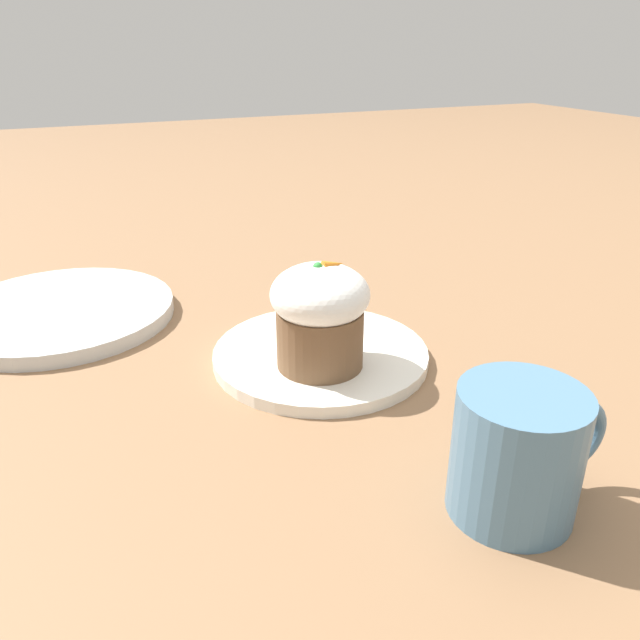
# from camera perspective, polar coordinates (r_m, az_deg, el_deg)

# --- Properties ---
(ground_plane) EXTENTS (4.00, 4.00, 0.00)m
(ground_plane) POSITION_cam_1_polar(r_m,az_deg,el_deg) (0.64, 0.05, -3.67)
(ground_plane) COLOR #846042
(dessert_plate) EXTENTS (0.22, 0.22, 0.01)m
(dessert_plate) POSITION_cam_1_polar(r_m,az_deg,el_deg) (0.63, 0.05, -3.18)
(dessert_plate) COLOR white
(dessert_plate) RESTS_ON ground_plane
(carrot_cake) EXTENTS (0.09, 0.09, 0.10)m
(carrot_cake) POSITION_cam_1_polar(r_m,az_deg,el_deg) (0.58, 0.00, 0.55)
(carrot_cake) COLOR brown
(carrot_cake) RESTS_ON dessert_plate
(spoon) EXTENTS (0.04, 0.12, 0.01)m
(spoon) POSITION_cam_1_polar(r_m,az_deg,el_deg) (0.64, 0.88, -2.15)
(spoon) COLOR #B7B7BC
(spoon) RESTS_ON dessert_plate
(coffee_cup) EXTENTS (0.12, 0.09, 0.09)m
(coffee_cup) POSITION_cam_1_polar(r_m,az_deg,el_deg) (0.45, 17.74, -11.47)
(coffee_cup) COLOR teal
(coffee_cup) RESTS_ON ground_plane
(side_plate) EXTENTS (0.26, 0.26, 0.02)m
(side_plate) POSITION_cam_1_polar(r_m,az_deg,el_deg) (0.79, -22.66, 0.67)
(side_plate) COLOR silver
(side_plate) RESTS_ON ground_plane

